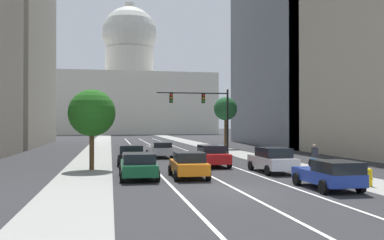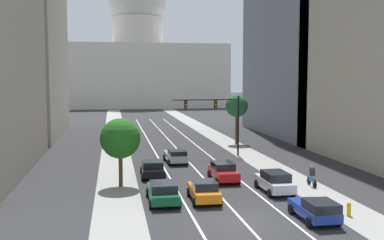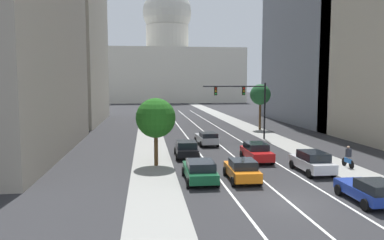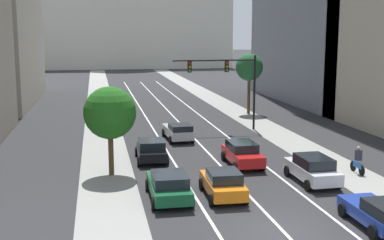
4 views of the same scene
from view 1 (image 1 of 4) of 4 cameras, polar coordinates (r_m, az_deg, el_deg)
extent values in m
plane|color=#2B2B2D|center=(59.28, -5.37, -3.53)|extent=(400.00, 400.00, 0.00)
cube|color=gray|center=(54.02, -12.67, -3.81)|extent=(3.29, 130.00, 0.01)
cube|color=gray|center=(55.60, 2.76, -3.73)|extent=(3.29, 130.00, 0.01)
cube|color=white|center=(44.12, -7.15, -4.56)|extent=(0.16, 90.00, 0.01)
cube|color=white|center=(44.40, -3.44, -4.53)|extent=(0.16, 90.00, 0.01)
cube|color=white|center=(44.87, 0.20, -4.49)|extent=(0.16, 90.00, 0.01)
cube|color=beige|center=(132.34, -8.50, 2.12)|extent=(51.69, 22.55, 18.41)
cylinder|color=beige|center=(133.61, -8.50, 7.82)|extent=(14.84, 14.84, 8.13)
sphere|color=beige|center=(135.15, -8.49, 11.48)|extent=(16.96, 16.96, 16.96)
cylinder|color=beige|center=(136.94, -8.49, 14.60)|extent=(3.05, 3.05, 4.24)
cube|color=#14512D|center=(24.19, -7.34, -6.44)|extent=(1.93, 4.71, 0.61)
cube|color=black|center=(23.67, -7.27, -5.16)|extent=(1.76, 2.30, 0.55)
cylinder|color=black|center=(25.77, -9.65, -6.75)|extent=(0.23, 0.64, 0.64)
cylinder|color=black|center=(25.87, -5.43, -6.73)|extent=(0.23, 0.64, 0.64)
cylinder|color=black|center=(22.60, -9.52, -7.63)|extent=(0.23, 0.64, 0.64)
cylinder|color=black|center=(22.72, -4.71, -7.60)|extent=(0.23, 0.64, 0.64)
cube|color=orange|center=(24.31, -0.49, -6.38)|extent=(1.86, 4.17, 0.63)
cube|color=black|center=(23.97, -0.38, -5.05)|extent=(1.67, 1.95, 0.55)
cylinder|color=black|center=(25.61, -2.95, -6.80)|extent=(0.24, 0.65, 0.64)
cylinder|color=black|center=(25.87, 0.95, -6.73)|extent=(0.24, 0.65, 0.64)
cylinder|color=black|center=(22.84, -2.13, -7.56)|extent=(0.24, 0.65, 0.64)
cylinder|color=black|center=(23.13, 2.23, -7.47)|extent=(0.24, 0.65, 0.64)
cube|color=black|center=(32.38, -8.28, -4.95)|extent=(1.95, 4.27, 0.59)
cube|color=black|center=(31.94, -8.27, -3.95)|extent=(1.75, 2.19, 0.59)
cylinder|color=black|center=(33.83, -9.90, -5.26)|extent=(0.24, 0.65, 0.64)
cylinder|color=black|center=(33.87, -6.78, -5.26)|extent=(0.24, 0.65, 0.64)
cylinder|color=black|center=(30.97, -9.93, -5.70)|extent=(0.24, 0.65, 0.64)
cylinder|color=black|center=(31.01, -6.52, -5.70)|extent=(0.24, 0.65, 0.64)
cube|color=red|center=(30.75, 2.73, -5.10)|extent=(1.79, 4.36, 0.68)
cube|color=black|center=(30.89, 2.65, -3.94)|extent=(1.65, 2.38, 0.54)
cylinder|color=black|center=(32.02, 0.53, -5.53)|extent=(0.22, 0.64, 0.64)
cylinder|color=black|center=(32.43, 3.64, -5.47)|extent=(0.22, 0.64, 0.64)
cylinder|color=black|center=(29.14, 1.72, -6.03)|extent=(0.22, 0.64, 0.64)
cylinder|color=black|center=(29.59, 5.11, -5.95)|extent=(0.22, 0.64, 0.64)
cube|color=#B2B5BA|center=(38.96, -4.51, -4.14)|extent=(1.97, 4.50, 0.68)
cube|color=black|center=(37.85, -4.24, -3.38)|extent=(1.72, 2.13, 0.45)
cylinder|color=black|center=(40.34, -6.10, -4.50)|extent=(0.25, 0.65, 0.64)
cylinder|color=black|center=(40.61, -3.62, -4.47)|extent=(0.25, 0.65, 0.64)
cylinder|color=black|center=(37.37, -5.48, -4.81)|extent=(0.25, 0.65, 0.64)
cylinder|color=black|center=(37.67, -2.81, -4.78)|extent=(0.25, 0.65, 0.64)
cube|color=#1E389E|center=(21.20, 17.86, -7.31)|extent=(1.82, 4.05, 0.57)
cube|color=black|center=(20.28, 19.21, -6.06)|extent=(1.67, 2.06, 0.53)
cylinder|color=black|center=(22.06, 14.07, -7.80)|extent=(0.22, 0.64, 0.64)
cylinder|color=black|center=(22.86, 18.20, -7.53)|extent=(0.22, 0.64, 0.64)
cylinder|color=black|center=(19.62, 17.47, -8.70)|extent=(0.22, 0.64, 0.64)
cylinder|color=black|center=(20.52, 21.94, -8.32)|extent=(0.22, 0.64, 0.64)
cube|color=silver|center=(27.41, 10.83, -5.64)|extent=(1.81, 4.44, 0.70)
cube|color=black|center=(27.15, 11.01, -4.32)|extent=(1.65, 2.39, 0.60)
cylinder|color=black|center=(28.53, 8.02, -6.15)|extent=(0.22, 0.64, 0.64)
cylinder|color=black|center=(29.17, 11.34, -6.02)|extent=(0.22, 0.64, 0.64)
cylinder|color=black|center=(25.73, 10.26, -6.76)|extent=(0.22, 0.64, 0.64)
cylinder|color=black|center=(26.43, 13.88, -6.58)|extent=(0.22, 0.64, 0.64)
cylinder|color=black|center=(43.42, 4.87, -0.23)|extent=(0.20, 0.20, 6.67)
cylinder|color=black|center=(42.67, 0.09, 3.70)|extent=(7.37, 0.14, 0.14)
cube|color=black|center=(42.86, 1.54, 2.94)|extent=(0.32, 0.28, 0.96)
sphere|color=red|center=(42.73, 1.59, 3.36)|extent=(0.20, 0.20, 0.20)
sphere|color=orange|center=(42.71, 1.59, 2.95)|extent=(0.20, 0.20, 0.20)
sphere|color=green|center=(42.70, 1.59, 2.55)|extent=(0.20, 0.20, 0.20)
cube|color=black|center=(42.26, -2.86, 2.99)|extent=(0.32, 0.28, 0.96)
sphere|color=red|center=(42.13, -2.83, 3.41)|extent=(0.20, 0.20, 0.20)
sphere|color=orange|center=(42.11, -2.83, 3.00)|extent=(0.20, 0.20, 0.20)
sphere|color=green|center=(42.10, -2.83, 2.60)|extent=(0.20, 0.20, 0.20)
cylinder|color=yellow|center=(22.79, 23.01, -7.46)|extent=(0.26, 0.26, 0.70)
sphere|color=yellow|center=(22.74, 23.00, -6.38)|extent=(0.26, 0.26, 0.26)
cylinder|color=yellow|center=(22.66, 23.23, -7.41)|extent=(0.10, 0.12, 0.10)
cylinder|color=black|center=(29.59, 16.80, -5.91)|extent=(0.06, 0.66, 0.66)
cylinder|color=black|center=(30.51, 15.86, -5.75)|extent=(0.06, 0.66, 0.66)
cube|color=#1959B2|center=(30.03, 16.32, -5.41)|extent=(0.07, 1.00, 0.36)
cube|color=#262833|center=(29.94, 16.37, -4.21)|extent=(0.36, 0.28, 0.64)
sphere|color=tan|center=(29.98, 16.30, -3.39)|extent=(0.22, 0.22, 0.22)
cylinder|color=#51381E|center=(29.22, -13.48, -3.93)|extent=(0.32, 0.32, 2.75)
sphere|color=#21601A|center=(29.18, -13.47, 0.96)|extent=(3.19, 3.19, 3.19)
cylinder|color=#51381E|center=(52.49, 4.58, -1.74)|extent=(0.32, 0.32, 3.99)
sphere|color=#225A2F|center=(52.52, 4.58, 1.55)|extent=(2.92, 2.92, 2.92)
camera|label=2|loc=(9.13, -176.99, 37.38)|focal=42.87mm
camera|label=3|loc=(4.07, -110.67, 59.86)|focal=34.67mm
camera|label=4|loc=(5.95, -130.51, 67.15)|focal=47.16mm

